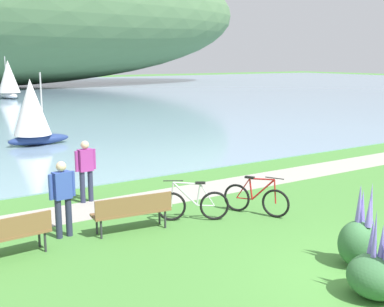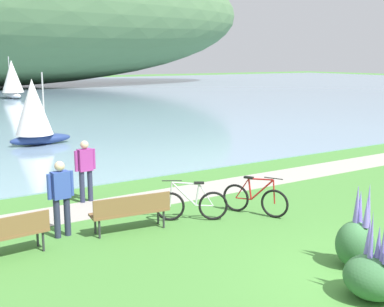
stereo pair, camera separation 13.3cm
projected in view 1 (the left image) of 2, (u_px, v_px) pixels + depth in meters
The scene contains 12 objects.
ground_plane at pixel (380, 282), 8.70m from camera, with size 200.00×200.00×0.00m, color #478438.
shoreline_path at pixel (180, 194), 14.26m from camera, with size 60.00×1.50×0.01m, color #A39E93.
park_bench_near_camera at pixel (132, 210), 11.09m from camera, with size 1.84×0.67×0.88m.
park_bench_further_along at pixel (4, 234), 9.56m from camera, with size 1.83×0.60×0.88m.
bicycle_leaning_near_bench at pixel (256, 199), 12.37m from camera, with size 0.88×1.59×1.01m.
bicycle_beside_path at pixel (193, 205), 11.91m from camera, with size 1.56×0.94×1.01m.
person_at_shoreline at pixel (86, 167), 13.31m from camera, with size 0.61×0.25×1.71m.
person_on_the_grass at pixel (62, 194), 10.69m from camera, with size 0.61×0.26×1.71m.
echium_bush_closest_to_camera at pixel (377, 274), 8.07m from camera, with size 0.98×0.98×1.54m.
echium_bush_mid_cluster at pixel (358, 240), 9.27m from camera, with size 0.72×0.72×1.62m.
sailboat_toward_hillside at pixel (32, 111), 21.75m from camera, with size 2.78×1.69×3.24m.
sailboat_far_off at pixel (8, 79), 46.69m from camera, with size 2.34×3.51×3.99m.
Camera 1 is at (-7.23, -4.96, 3.90)m, focal length 45.95 mm.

